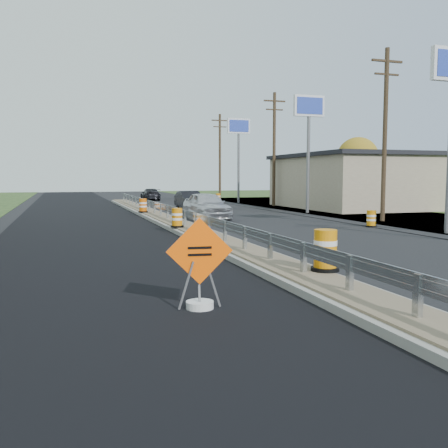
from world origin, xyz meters
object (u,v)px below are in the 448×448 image
object	(u,v)px
car_silver	(207,206)
car_dark_far	(150,194)
barrel_median_far	(143,206)
barrel_shoulder_far	(218,198)
barrel_median_mid	(177,218)
car_dark_mid	(190,200)
barrel_median_near	(325,251)
caution_sign	(200,286)
barrel_shoulder_near	(371,219)

from	to	relation	value
car_silver	car_dark_far	xyz separation A→B (m)	(0.87, 24.48, -0.19)
barrel_median_far	barrel_shoulder_far	world-z (taller)	barrel_median_far
barrel_median_mid	car_dark_mid	distance (m)	16.22
barrel_median_mid	car_silver	distance (m)	6.86
barrel_median_near	barrel_median_far	distance (m)	21.09
barrel_median_near	barrel_median_far	bearing A→B (deg)	92.99
barrel_median_mid	barrel_median_far	world-z (taller)	barrel_median_far
barrel_shoulder_far	car_dark_mid	xyz separation A→B (m)	(-5.27, -9.50, 0.29)
caution_sign	barrel_median_near	size ratio (longest dim) A/B	1.74
barrel_shoulder_near	car_silver	distance (m)	9.40
car_dark_far	barrel_median_mid	bearing A→B (deg)	84.57
barrel_median_far	car_dark_mid	distance (m)	7.31
car_dark_far	car_dark_mid	bearing A→B (deg)	93.87
barrel_median_mid	barrel_median_far	size ratio (longest dim) A/B	0.98
barrel_median_far	barrel_shoulder_near	xyz separation A→B (m)	(9.68, -10.43, -0.25)
barrel_median_mid	car_dark_mid	xyz separation A→B (m)	(4.48, 15.59, 0.06)
barrel_shoulder_far	caution_sign	bearing A→B (deg)	-107.82
caution_sign	barrel_shoulder_far	xyz separation A→B (m)	(12.20, 37.95, -0.03)
barrel_shoulder_near	barrel_shoulder_far	bearing A→B (deg)	89.84
barrel_shoulder_far	barrel_median_near	bearing A→B (deg)	-103.39
barrel_median_far	car_silver	world-z (taller)	car_silver
caution_sign	car_dark_far	bearing A→B (deg)	88.76
barrel_median_far	car_dark_far	xyz separation A→B (m)	(4.00, 20.78, -0.03)
barrel_median_far	barrel_median_near	bearing A→B (deg)	-87.01
barrel_shoulder_near	car_dark_mid	size ratio (longest dim) A/B	0.19
barrel_shoulder_near	barrel_shoulder_far	size ratio (longest dim) A/B	0.97
barrel_median_far	barrel_shoulder_near	bearing A→B (deg)	-47.15
barrel_median_mid	car_dark_far	world-z (taller)	car_dark_far
barrel_shoulder_near	car_dark_far	size ratio (longest dim) A/B	0.19
barrel_median_near	barrel_shoulder_far	bearing A→B (deg)	76.61
barrel_shoulder_far	car_silver	bearing A→B (deg)	-109.23
barrel_shoulder_near	barrel_shoulder_far	world-z (taller)	barrel_shoulder_far
barrel_median_mid	car_dark_mid	bearing A→B (deg)	73.96
car_silver	car_dark_mid	size ratio (longest dim) A/B	1.12
barrel_median_near	car_dark_mid	bearing A→B (deg)	82.82
car_dark_mid	barrel_shoulder_far	bearing A→B (deg)	59.57
caution_sign	car_dark_far	distance (m)	43.92
barrel_shoulder_far	car_dark_far	size ratio (longest dim) A/B	0.20
barrel_shoulder_near	car_dark_far	world-z (taller)	car_dark_far
car_dark_far	barrel_shoulder_near	bearing A→B (deg)	102.33
caution_sign	barrel_median_far	bearing A→B (deg)	91.03
barrel_shoulder_near	car_silver	xyz separation A→B (m)	(-6.55, 6.73, 0.41)
car_dark_far	car_silver	bearing A→B (deg)	89.99
caution_sign	barrel_shoulder_near	xyz separation A→B (m)	(12.13, 12.23, -0.05)
caution_sign	barrel_median_far	distance (m)	22.80
caution_sign	barrel_shoulder_near	world-z (taller)	caution_sign
barrel_median_near	car_silver	size ratio (longest dim) A/B	0.21
barrel_median_far	car_dark_mid	xyz separation A→B (m)	(4.48, 5.78, 0.05)
caution_sign	car_silver	distance (m)	19.77
barrel_median_mid	barrel_shoulder_near	bearing A→B (deg)	-3.70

